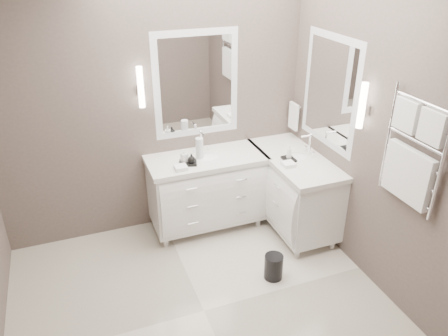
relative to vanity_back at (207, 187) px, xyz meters
name	(u,v)px	position (x,y,z in m)	size (l,w,h in m)	color
floor	(204,311)	(-0.45, -1.23, -0.49)	(3.20, 3.00, 0.01)	beige
wall_back	(154,108)	(-0.45, 0.28, 0.86)	(3.20, 0.01, 2.70)	#574A45
wall_front	(306,322)	(-0.45, -2.73, 0.86)	(3.20, 0.01, 2.70)	#574A45
wall_right	(382,141)	(1.15, -1.23, 0.86)	(0.01, 3.00, 2.70)	#574A45
vanity_back	(207,187)	(0.00, 0.00, 0.00)	(1.24, 0.59, 0.97)	white
vanity_right	(293,187)	(0.88, -0.33, 0.00)	(0.59, 1.24, 0.97)	white
mirror_back	(197,85)	(0.00, 0.26, 1.06)	(0.90, 0.02, 1.10)	white
mirror_right	(330,92)	(1.14, -0.43, 1.06)	(0.02, 0.90, 1.10)	white
sconce_back	(141,88)	(-0.58, 0.20, 1.11)	(0.06, 0.06, 0.40)	white
sconce_right	(362,107)	(1.08, -1.01, 1.11)	(0.06, 0.06, 0.40)	white
towel_bar_corner	(294,116)	(1.09, 0.13, 0.63)	(0.03, 0.22, 0.30)	white
towel_ladder	(412,157)	(1.10, -1.63, 0.91)	(0.06, 0.58, 0.90)	white
waste_bin	(274,267)	(0.30, -1.05, -0.36)	(0.18, 0.18, 0.25)	black
amenity_tray_back	(188,163)	(-0.22, -0.10, 0.38)	(0.17, 0.13, 0.03)	black
amenity_tray_right	(289,159)	(0.77, -0.37, 0.38)	(0.11, 0.15, 0.02)	black
water_bottle	(200,148)	(-0.07, -0.01, 0.48)	(0.08, 0.08, 0.23)	silver
soap_bottle_a	(184,156)	(-0.25, -0.08, 0.46)	(0.06, 0.06, 0.13)	white
soap_bottle_b	(192,158)	(-0.19, -0.13, 0.44)	(0.07, 0.07, 0.10)	black
soap_bottle_c	(289,152)	(0.77, -0.37, 0.46)	(0.05, 0.06, 0.14)	white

